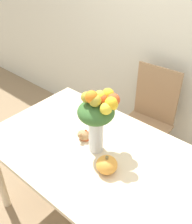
{
  "coord_description": "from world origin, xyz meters",
  "views": [
    {
      "loc": [
        0.82,
        -0.93,
        1.91
      ],
      "look_at": [
        0.01,
        0.01,
        1.04
      ],
      "focal_mm": 42.0,
      "sensor_mm": 36.0,
      "label": 1
    }
  ],
  "objects": [
    {
      "name": "flower_vase",
      "position": [
        0.02,
        0.02,
        1.02
      ],
      "size": [
        0.24,
        0.27,
        0.44
      ],
      "color": "silver",
      "rests_on": "dining_table"
    },
    {
      "name": "wall_back",
      "position": [
        0.0,
        1.11,
        1.35
      ],
      "size": [
        8.0,
        0.06,
        2.7
      ],
      "color": "silver",
      "rests_on": "ground_plane"
    },
    {
      "name": "ground_plane",
      "position": [
        0.0,
        0.0,
        0.0
      ],
      "size": [
        12.0,
        12.0,
        0.0
      ],
      "primitive_type": "plane",
      "color": "#8E7556"
    },
    {
      "name": "turkey_figurine",
      "position": [
        -0.12,
        0.04,
        0.79
      ],
      "size": [
        0.09,
        0.12,
        0.07
      ],
      "color": "#A87A4C",
      "rests_on": "dining_table"
    },
    {
      "name": "dining_chair_near_window",
      "position": [
        -0.07,
        0.81,
        0.49
      ],
      "size": [
        0.45,
        0.45,
        0.97
      ],
      "rotation": [
        0.0,
        0.0,
        0.07
      ],
      "color": "#9E7A56",
      "rests_on": "ground_plane"
    },
    {
      "name": "dining_table",
      "position": [
        0.0,
        0.0,
        0.66
      ],
      "size": [
        1.4,
        0.89,
        0.75
      ],
      "color": "beige",
      "rests_on": "ground_plane"
    },
    {
      "name": "pumpkin",
      "position": [
        0.18,
        -0.09,
        0.8
      ],
      "size": [
        0.13,
        0.13,
        0.11
      ],
      "color": "gold",
      "rests_on": "dining_table"
    }
  ]
}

